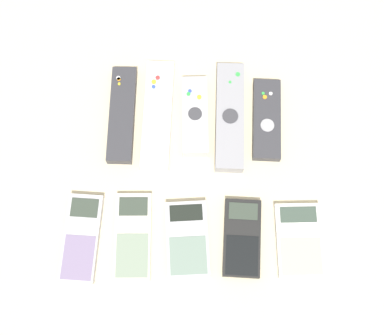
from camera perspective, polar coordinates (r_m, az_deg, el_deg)
ground_plane at (r=0.97m, az=-0.03°, el=-1.93°), size 3.00×3.00×0.00m
remote_0 at (r=1.01m, az=-7.70°, el=5.67°), size 0.05×0.19×0.02m
remote_1 at (r=1.01m, az=-3.90°, el=5.71°), size 0.06×0.21×0.02m
remote_2 at (r=1.00m, az=-0.05°, el=5.53°), size 0.05×0.15×0.03m
remote_3 at (r=1.00m, az=3.82°, el=5.47°), size 0.05×0.21×0.03m
remote_4 at (r=1.01m, az=7.74°, el=5.14°), size 0.06×0.16×0.02m
calculator_0 at (r=0.96m, az=-11.93°, el=-7.29°), size 0.07×0.16×0.02m
calculator_1 at (r=0.95m, az=-6.56°, el=-7.21°), size 0.07×0.15×0.02m
calculator_2 at (r=0.94m, az=-0.75°, el=-7.55°), size 0.08×0.14×0.02m
calculator_3 at (r=0.95m, az=5.12°, el=-7.43°), size 0.07×0.14×0.02m
calculator_4 at (r=0.96m, az=11.13°, el=-7.53°), size 0.08×0.13×0.02m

